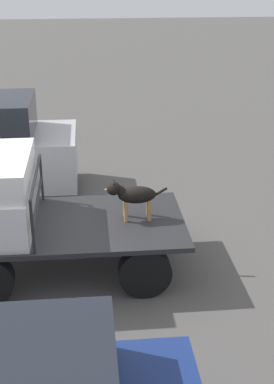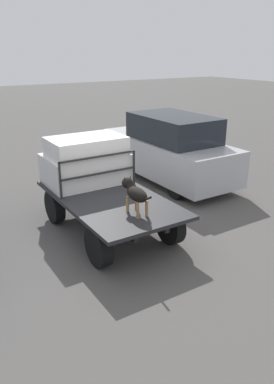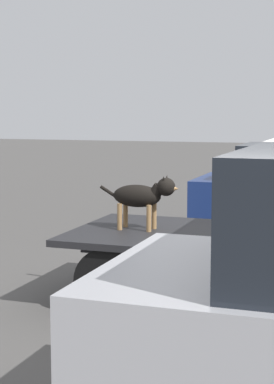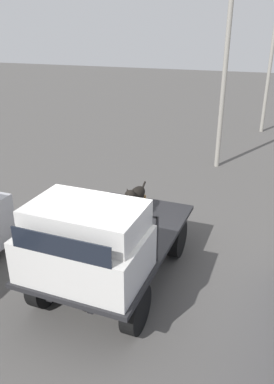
% 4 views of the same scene
% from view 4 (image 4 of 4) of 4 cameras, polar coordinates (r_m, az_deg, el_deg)
% --- Properties ---
extents(ground_plane, '(80.00, 80.00, 0.00)m').
position_cam_4_polar(ground_plane, '(7.57, -3.00, -12.65)').
color(ground_plane, '#514F4C').
extents(flatbed_truck, '(3.80, 2.04, 0.87)m').
position_cam_4_polar(flatbed_truck, '(7.22, -3.11, -8.65)').
color(flatbed_truck, black).
rests_on(flatbed_truck, ground).
extents(truck_cab, '(1.34, 1.92, 1.15)m').
position_cam_4_polar(truck_cab, '(5.94, -7.89, -7.61)').
color(truck_cab, silver).
rests_on(truck_cab, flatbed_truck).
extents(truck_headboard, '(0.04, 1.92, 0.84)m').
position_cam_4_polar(truck_headboard, '(6.47, -4.86, -4.51)').
color(truck_headboard, '#232326').
rests_on(truck_headboard, flatbed_truck).
extents(dog, '(1.03, 0.28, 0.69)m').
position_cam_4_polar(dog, '(7.76, -0.24, -0.50)').
color(dog, '#9E7547').
rests_on(dog, flatbed_truck).
extents(light_pole_near, '(0.47, 0.47, 7.37)m').
position_cam_4_polar(light_pole_near, '(12.85, 13.97, 24.59)').
color(light_pole_near, gray).
rests_on(light_pole_near, ground).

